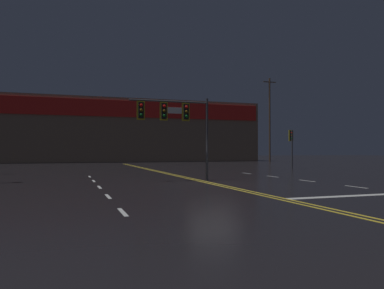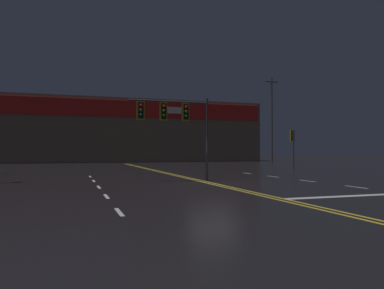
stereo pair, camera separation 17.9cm
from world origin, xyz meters
TOP-DOWN VIEW (x-y plane):
  - ground_plane at (0.00, 0.00)m, footprint 200.00×200.00m
  - road_markings at (1.14, -1.30)m, footprint 16.34×60.00m
  - traffic_signal_median at (-1.46, 2.16)m, footprint 4.41×0.36m
  - traffic_signal_corner_northeast at (12.12, 11.45)m, footprint 0.42×0.36m
  - building_backdrop at (0.00, 39.84)m, footprint 43.21×10.23m
  - utility_pole_row at (4.26, 33.84)m, footprint 46.13×0.26m

SIDE VIEW (x-z plane):
  - ground_plane at x=0.00m, z-range 0.00..0.00m
  - road_markings at x=1.14m, z-range 0.00..0.01m
  - traffic_signal_corner_northeast at x=12.12m, z-range 0.82..4.31m
  - traffic_signal_median at x=-1.46m, z-range 1.24..5.79m
  - building_backdrop at x=0.00m, z-range 0.01..9.08m
  - utility_pole_row at x=4.26m, z-range -0.52..12.43m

